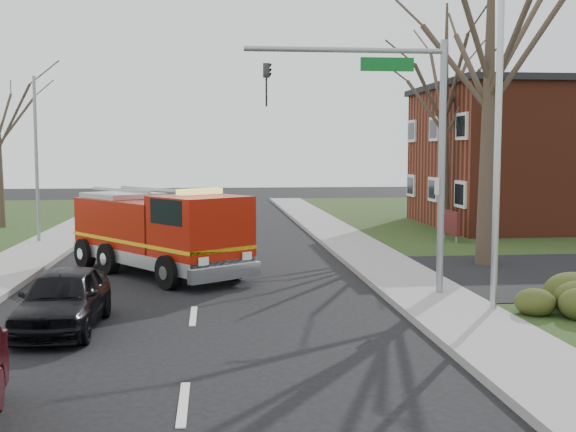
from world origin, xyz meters
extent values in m
plane|color=black|center=(0.00, 0.00, 0.00)|extent=(120.00, 120.00, 0.00)
cube|color=gray|center=(6.20, 0.00, 0.07)|extent=(2.40, 80.00, 0.15)
cube|color=silver|center=(11.45, 18.00, 2.00)|extent=(0.12, 1.40, 1.20)
cube|color=#4C1113|center=(10.50, 12.50, 0.90)|extent=(0.12, 2.00, 1.00)
cylinder|color=gray|center=(10.50, 11.70, 0.45)|extent=(0.08, 0.08, 0.90)
cylinder|color=gray|center=(10.50, 13.30, 0.45)|extent=(0.08, 0.08, 0.90)
ellipsoid|color=#2B3613|center=(9.00, -1.00, 0.58)|extent=(2.80, 2.00, 0.90)
cone|color=#392D22|center=(9.50, 6.00, 6.00)|extent=(0.64, 0.64, 12.00)
cone|color=#392D22|center=(11.00, 15.00, 5.25)|extent=(0.56, 0.56, 10.50)
cylinder|color=gray|center=(6.50, 1.50, 3.40)|extent=(0.18, 0.18, 6.80)
cylinder|color=gray|center=(3.90, 1.50, 6.50)|extent=(5.20, 0.14, 0.14)
cube|color=#0C591E|center=(5.00, 1.50, 6.15)|extent=(1.40, 0.06, 0.35)
imported|color=black|center=(1.90, 1.50, 6.15)|extent=(0.22, 0.18, 1.10)
cylinder|color=#B7BABF|center=(7.20, -0.50, 4.20)|extent=(0.16, 0.16, 8.40)
cylinder|color=gray|center=(-6.80, 14.00, 3.50)|extent=(0.14, 0.14, 7.00)
cube|color=#961406|center=(-1.90, 6.94, 1.39)|extent=(4.64, 5.16, 1.89)
cube|color=#961406|center=(0.11, 4.18, 1.53)|extent=(3.27, 3.27, 2.16)
cube|color=#B7BABF|center=(-1.27, 6.07, 0.63)|extent=(6.04, 7.06, 0.40)
cube|color=#E5B20C|center=(-1.27, 6.07, 1.12)|extent=(6.04, 7.06, 0.11)
cube|color=black|center=(0.69, 3.38, 2.20)|extent=(1.70, 1.27, 0.76)
cube|color=#E5D866|center=(0.11, 4.18, 2.74)|extent=(1.35, 1.10, 0.16)
cylinder|color=black|center=(-0.78, 3.42, 0.49)|extent=(0.84, 0.99, 0.99)
cylinder|color=black|center=(1.11, 4.80, 0.49)|extent=(0.84, 0.99, 0.99)
cylinder|color=black|center=(-3.80, 7.56, 0.49)|extent=(0.84, 0.99, 0.99)
cylinder|color=black|center=(-1.91, 8.94, 0.49)|extent=(0.84, 0.99, 0.99)
imported|color=black|center=(-2.80, -1.00, 0.69)|extent=(1.75, 4.11, 1.38)
camera|label=1|loc=(0.48, -17.00, 3.93)|focal=45.00mm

